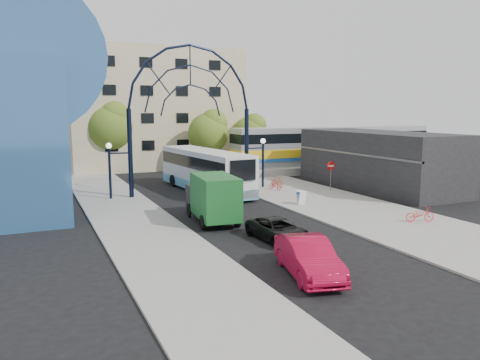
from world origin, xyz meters
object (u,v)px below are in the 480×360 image
gateway_arch (191,89)px  tree_north_b (110,125)px  tree_north_a (210,131)px  bike_near_a (275,185)px  city_bus (205,170)px  black_suv (278,230)px  do_not_enter_sign (331,169)px  sandwich_board (301,196)px  bike_near_b (277,182)px  red_sedan (308,257)px  green_truck (212,198)px  train_car (335,145)px  bike_far_a (420,214)px  tree_north_c (251,132)px  street_name_sign (256,167)px  stop_sign (255,170)px

gateway_arch → tree_north_b: size_ratio=1.70×
tree_north_a → bike_near_a: (0.82, -13.61, -4.08)m
city_bus → black_suv: (-1.78, -15.97, -1.24)m
do_not_enter_sign → black_suv: size_ratio=0.58×
black_suv → sandwich_board: bearing=47.5°
gateway_arch → do_not_enter_sign: (11.00, -4.00, -6.58)m
tree_north_b → black_suv: tree_north_b is taller
sandwich_board → bike_near_b: 7.80m
red_sedan → bike_near_a: 20.79m
tree_north_a → green_truck: 23.40m
train_car → sandwich_board: bearing=-131.9°
green_truck → black_suv: green_truck is taller
do_not_enter_sign → bike_near_b: size_ratio=1.56×
tree_north_a → black_suv: tree_north_a is taller
sandwich_board → bike_far_a: size_ratio=0.55×
gateway_arch → tree_north_c: size_ratio=2.10×
train_car → city_bus: size_ratio=1.93×
street_name_sign → bike_far_a: 14.92m
train_car → tree_north_c: size_ratio=3.86×
do_not_enter_sign → bike_near_a: size_ratio=1.59×
bike_far_a → black_suv: bearing=106.0°
black_suv → red_sedan: (-1.44, -5.17, 0.20)m
street_name_sign → black_suv: street_name_sign is taller
stop_sign → green_truck: 10.36m
tree_north_b → city_bus: 16.56m
tree_north_a → black_suv: size_ratio=1.63×
sandwich_board → city_bus: 9.66m
train_car → bike_near_b: train_car is taller
bike_near_b → bike_far_a: (1.55, -15.12, -0.01)m
black_suv → bike_near_b: size_ratio=2.72×
train_car → black_suv: 31.09m
tree_north_b → bike_near_b: 20.70m
do_not_enter_sign → tree_north_b: (-14.88, 19.93, 3.29)m
bike_far_a → tree_north_b: bearing=40.5°
stop_sign → bike_near_a: (2.14, 0.32, -1.46)m
gateway_arch → bike_near_a: size_ratio=8.76×
gateway_arch → black_suv: size_ratio=3.17×
tree_north_a → tree_north_b: size_ratio=0.88×
tree_north_b → street_name_sign: bearing=-62.3°
do_not_enter_sign → bike_far_a: (-1.68, -11.66, -1.39)m
bike_near_b → bike_near_a: bearing=-137.3°
stop_sign → green_truck: green_truck is taller
gateway_arch → bike_near_b: 11.14m
gateway_arch → green_truck: 12.25m
do_not_enter_sign → stop_sign: bearing=162.1°
gateway_arch → green_truck: gateway_arch is taller
gateway_arch → bike_near_b: gateway_arch is taller
city_bus → red_sedan: city_bus is taller
train_car → tree_north_b: size_ratio=3.14×
stop_sign → bike_far_a: (4.52, -13.66, -1.40)m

